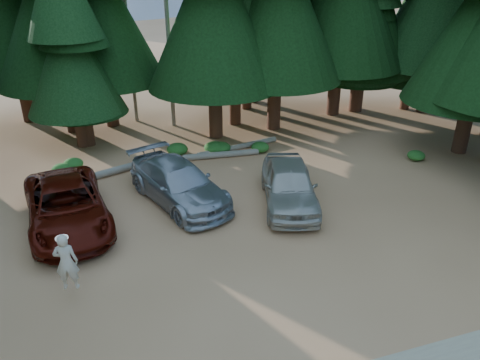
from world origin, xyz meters
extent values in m
plane|color=#9D6942|center=(0.00, 0.00, 0.00)|extent=(160.00, 160.00, 0.00)
cylinder|color=slate|center=(0.80, 14.50, 6.00)|extent=(0.24, 0.24, 12.00)
cylinder|color=slate|center=(-1.20, 16.00, 5.00)|extent=(0.20, 0.20, 10.00)
imported|color=#520F07|center=(-5.07, 4.44, 0.83)|extent=(3.42, 6.27, 1.66)
imported|color=#A1A3A9|center=(-0.75, 5.06, 0.82)|extent=(3.98, 6.08, 1.64)
imported|color=beige|center=(3.45, 3.47, 0.87)|extent=(3.42, 5.46, 1.73)
imported|color=beige|center=(-4.99, 0.17, 1.24)|extent=(0.74, 0.54, 1.85)
cylinder|color=white|center=(-4.99, 0.22, 2.02)|extent=(0.36, 0.36, 0.04)
cylinder|color=slate|center=(-2.69, 8.71, 0.17)|extent=(4.65, 1.90, 0.34)
cylinder|color=slate|center=(2.14, 8.92, 0.16)|extent=(3.84, 0.68, 0.31)
cylinder|color=slate|center=(3.26, 9.66, 0.15)|extent=(4.57, 1.25, 0.30)
ellipsoid|color=#28631D|center=(-5.43, 9.34, 0.25)|extent=(0.90, 0.90, 0.49)
ellipsoid|color=#28631D|center=(-4.91, 9.79, 0.26)|extent=(0.94, 0.94, 0.51)
ellipsoid|color=#28631D|center=(0.13, 10.00, 0.29)|extent=(1.06, 1.06, 0.58)
ellipsoid|color=#28631D|center=(2.31, 9.55, 0.27)|extent=(1.00, 1.00, 0.55)
ellipsoid|color=#28631D|center=(1.99, 9.60, 0.30)|extent=(1.07, 1.07, 0.59)
ellipsoid|color=#28631D|center=(4.26, 9.04, 0.26)|extent=(0.93, 0.93, 0.51)
ellipsoid|color=#28631D|center=(11.25, 5.67, 0.24)|extent=(0.85, 0.85, 0.47)
camera|label=1|loc=(-3.64, -11.92, 9.26)|focal=35.00mm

